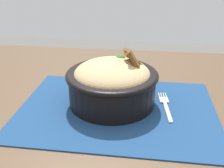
% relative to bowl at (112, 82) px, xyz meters
% --- Properties ---
extents(table, '(1.39, 0.96, 0.70)m').
position_rel_bowl_xyz_m(table, '(0.02, -0.06, -0.11)').
color(table, '#4C3826').
rests_on(table, ground_plane).
extents(placemat, '(0.47, 0.34, 0.00)m').
position_rel_bowl_xyz_m(placemat, '(0.02, -0.03, -0.06)').
color(placemat, navy).
rests_on(placemat, table).
extents(bowl, '(0.26, 0.26, 0.14)m').
position_rel_bowl_xyz_m(bowl, '(0.00, 0.00, 0.00)').
color(bowl, black).
rests_on(bowl, placemat).
extents(fork, '(0.03, 0.14, 0.00)m').
position_rel_bowl_xyz_m(fork, '(0.13, -0.00, -0.05)').
color(fork, '#B9B9B9').
rests_on(fork, placemat).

